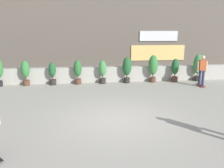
{
  "coord_description": "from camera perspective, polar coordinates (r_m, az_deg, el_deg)",
  "views": [
    {
      "loc": [
        -1.08,
        -7.38,
        2.98
      ],
      "look_at": [
        0.0,
        1.5,
        0.9
      ],
      "focal_mm": 36.88,
      "sensor_mm": 36.0,
      "label": 1
    }
  ],
  "objects": [
    {
      "name": "building_backdrop",
      "position": [
        17.41,
        -3.45,
        13.96
      ],
      "size": [
        20.0,
        2.08,
        6.5
      ],
      "color": "#60564C",
      "rests_on": "ground"
    },
    {
      "name": "skater_foreground",
      "position": [
        13.35,
        21.42,
        3.4
      ],
      "size": [
        0.56,
        0.8,
        1.7
      ],
      "color": "maroon",
      "rests_on": "ground"
    },
    {
      "name": "potted_plant_1",
      "position": [
        13.5,
        -20.68,
        2.94
      ],
      "size": [
        0.46,
        0.46,
        1.39
      ],
      "color": "brown",
      "rests_on": "ground"
    },
    {
      "name": "potted_plant_8",
      "position": [
        14.73,
        20.55,
        4.34
      ],
      "size": [
        0.57,
        0.57,
        1.61
      ],
      "color": "#2D2823",
      "rests_on": "ground"
    },
    {
      "name": "potted_plant_2",
      "position": [
        13.25,
        -14.55,
        2.76
      ],
      "size": [
        0.4,
        0.4,
        1.27
      ],
      "color": "#2D2823",
      "rests_on": "ground"
    },
    {
      "name": "planter_wall",
      "position": [
        13.66,
        -2.28,
        2.41
      ],
      "size": [
        18.0,
        0.4,
        0.9
      ],
      "primitive_type": "cube",
      "color": "#B2ADA3",
      "rests_on": "ground"
    },
    {
      "name": "ground_plane",
      "position": [
        8.03,
        1.3,
        -8.7
      ],
      "size": [
        48.0,
        48.0,
        0.0
      ],
      "primitive_type": "plane",
      "color": "#A8A093"
    },
    {
      "name": "potted_plant_4",
      "position": [
        13.16,
        -2.35,
        3.34
      ],
      "size": [
        0.43,
        0.43,
        1.34
      ],
      "color": "#2D2823",
      "rests_on": "ground"
    },
    {
      "name": "potted_plant_5",
      "position": [
        13.32,
        3.73,
        3.98
      ],
      "size": [
        0.52,
        0.52,
        1.5
      ],
      "color": "#2D2823",
      "rests_on": "ground"
    },
    {
      "name": "potted_plant_7",
      "position": [
        14.16,
        15.39,
        3.68
      ],
      "size": [
        0.45,
        0.45,
        1.37
      ],
      "color": "brown",
      "rests_on": "ground"
    },
    {
      "name": "potted_plant_3",
      "position": [
        13.12,
        -8.5,
        3.32
      ],
      "size": [
        0.45,
        0.45,
        1.38
      ],
      "color": "brown",
      "rests_on": "ground"
    },
    {
      "name": "potted_plant_6",
      "position": [
        13.69,
        10.16,
        4.3
      ],
      "size": [
        0.56,
        0.56,
        1.59
      ],
      "color": "brown",
      "rests_on": "ground"
    }
  ]
}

